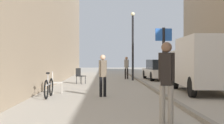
# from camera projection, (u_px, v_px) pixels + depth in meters

# --- Properties ---
(ground_plane) EXTENTS (80.00, 80.00, 0.00)m
(ground_plane) POSITION_uv_depth(u_px,v_px,m) (121.00, 91.00, 14.15)
(ground_plane) COLOR #A8A093
(kerb_strip) EXTENTS (0.16, 40.00, 0.12)m
(kerb_strip) POSITION_uv_depth(u_px,v_px,m) (154.00, 89.00, 14.19)
(kerb_strip) COLOR gray
(kerb_strip) RESTS_ON ground_plane
(pedestrian_main_foreground) EXTENTS (0.31, 0.25, 1.66)m
(pedestrian_main_foreground) POSITION_uv_depth(u_px,v_px,m) (103.00, 72.00, 11.90)
(pedestrian_main_foreground) COLOR black
(pedestrian_main_foreground) RESTS_ON ground_plane
(pedestrian_mid_block) EXTENTS (0.36, 0.28, 1.87)m
(pedestrian_mid_block) POSITION_uv_depth(u_px,v_px,m) (167.00, 77.00, 6.89)
(pedestrian_mid_block) COLOR gray
(pedestrian_mid_block) RESTS_ON ground_plane
(pedestrian_far_crossing) EXTENTS (0.33, 0.22, 1.67)m
(pedestrian_far_crossing) POSITION_uv_depth(u_px,v_px,m) (126.00, 66.00, 22.53)
(pedestrian_far_crossing) COLOR black
(pedestrian_far_crossing) RESTS_ON ground_plane
(delivery_van) EXTENTS (2.19, 5.05, 2.43)m
(delivery_van) POSITION_uv_depth(u_px,v_px,m) (203.00, 63.00, 13.37)
(delivery_van) COLOR silver
(delivery_van) RESTS_ON ground_plane
(parked_car) EXTENTS (1.98, 4.27, 1.45)m
(parked_car) POSITION_uv_depth(u_px,v_px,m) (159.00, 70.00, 21.84)
(parked_car) COLOR silver
(parked_car) RESTS_ON ground_plane
(street_sign_post) EXTENTS (0.60, 0.10, 2.60)m
(street_sign_post) POSITION_uv_depth(u_px,v_px,m) (164.00, 57.00, 10.75)
(street_sign_post) COLOR black
(street_sign_post) RESTS_ON ground_plane
(lamp_post) EXTENTS (0.28, 0.28, 4.76)m
(lamp_post) POSITION_uv_depth(u_px,v_px,m) (133.00, 41.00, 21.02)
(lamp_post) COLOR black
(lamp_post) RESTS_ON ground_plane
(bicycle_leaning) EXTENTS (0.10, 1.77, 0.98)m
(bicycle_leaning) POSITION_uv_depth(u_px,v_px,m) (49.00, 88.00, 11.63)
(bicycle_leaning) COLOR black
(bicycle_leaning) RESTS_ON ground_plane
(cafe_chair_near_window) EXTENTS (0.51, 0.51, 0.94)m
(cafe_chair_near_window) POSITION_uv_depth(u_px,v_px,m) (55.00, 81.00, 13.02)
(cafe_chair_near_window) COLOR #B7B2A8
(cafe_chair_near_window) RESTS_ON ground_plane
(cafe_chair_by_doorway) EXTENTS (0.61, 0.61, 0.94)m
(cafe_chair_by_doorway) POSITION_uv_depth(u_px,v_px,m) (80.00, 75.00, 18.14)
(cafe_chair_by_doorway) COLOR black
(cafe_chair_by_doorway) RESTS_ON ground_plane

